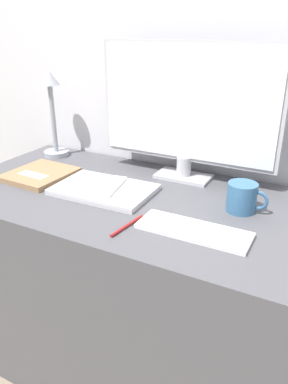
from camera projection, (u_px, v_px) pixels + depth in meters
The scene contains 10 objects.
wall_back at pixel (197, 37), 1.30m from camera, with size 3.60×0.05×2.40m.
desk at pixel (150, 290), 1.35m from camera, with size 1.41×0.64×0.72m.
monitor at pixel (187, 109), 1.28m from camera, with size 0.65×0.11×0.47m.
keyboard at pixel (194, 230), 1.01m from camera, with size 0.31×0.11×0.01m.
laptop at pixel (104, 190), 1.26m from camera, with size 0.33×0.22×0.02m.
ereader at pixel (100, 185), 1.26m from camera, with size 0.16×0.19×0.01m.
desk_lamp at pixel (52, 110), 1.54m from camera, with size 0.11×0.11×0.35m.
notebook at pixel (40, 174), 1.39m from camera, with size 0.22×0.24×0.02m.
coffee_mug at pixel (242, 197), 1.11m from camera, with size 0.12×0.09×0.09m.
pen at pixel (127, 226), 1.04m from camera, with size 0.03×0.14×0.01m.
Camera 1 is at (0.49, -0.76, 1.23)m, focal length 35.00 mm.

